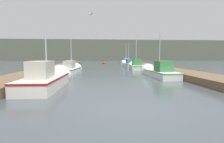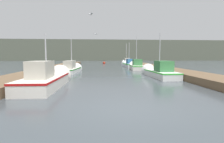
% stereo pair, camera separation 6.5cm
% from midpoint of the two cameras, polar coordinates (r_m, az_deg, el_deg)
% --- Properties ---
extents(ground_plane, '(200.00, 200.00, 0.00)m').
position_cam_midpoint_polar(ground_plane, '(6.30, 6.14, -12.49)').
color(ground_plane, '#3D4449').
extents(dock_left, '(2.70, 40.00, 0.50)m').
position_cam_midpoint_polar(dock_left, '(22.66, -18.61, 0.72)').
color(dock_left, brown).
rests_on(dock_left, ground_plane).
extents(dock_right, '(2.70, 40.00, 0.50)m').
position_cam_midpoint_polar(dock_right, '(23.30, 15.19, 0.93)').
color(dock_right, brown).
rests_on(dock_right, ground_plane).
extents(distant_shore_ridge, '(120.00, 16.00, 7.92)m').
position_cam_midpoint_polar(distant_shore_ridge, '(73.52, -3.53, 6.78)').
color(distant_shore_ridge, '#565B4C').
rests_on(distant_shore_ridge, ground_plane).
extents(fishing_boat_0, '(1.92, 6.37, 3.70)m').
position_cam_midpoint_polar(fishing_boat_0, '(11.72, -19.75, -2.15)').
color(fishing_boat_0, silver).
rests_on(fishing_boat_0, ground_plane).
extents(fishing_boat_1, '(1.79, 5.99, 4.34)m').
position_cam_midpoint_polar(fishing_boat_1, '(16.64, 14.80, -0.07)').
color(fishing_boat_1, silver).
rests_on(fishing_boat_1, ground_plane).
extents(fishing_boat_2, '(1.85, 5.70, 4.36)m').
position_cam_midpoint_polar(fishing_boat_2, '(20.81, -12.81, 0.95)').
color(fishing_boat_2, silver).
rests_on(fishing_boat_2, ground_plane).
extents(fishing_boat_3, '(2.06, 5.95, 5.03)m').
position_cam_midpoint_polar(fishing_boat_3, '(25.17, 7.90, 1.80)').
color(fishing_boat_3, silver).
rests_on(fishing_boat_3, ground_plane).
extents(fishing_boat_4, '(1.66, 6.41, 4.50)m').
position_cam_midpoint_polar(fishing_boat_4, '(30.45, 5.47, 2.38)').
color(fishing_boat_4, silver).
rests_on(fishing_boat_4, ground_plane).
extents(fishing_boat_5, '(1.40, 5.36, 4.63)m').
position_cam_midpoint_polar(fishing_boat_5, '(35.63, 4.70, 2.89)').
color(fishing_boat_5, silver).
rests_on(fishing_boat_5, ground_plane).
extents(mooring_piling_0, '(0.30, 0.30, 1.29)m').
position_cam_midpoint_polar(mooring_piling_0, '(16.29, -20.30, 0.43)').
color(mooring_piling_0, '#473523').
rests_on(mooring_piling_0, ground_plane).
extents(mooring_piling_1, '(0.27, 0.27, 0.99)m').
position_cam_midpoint_polar(mooring_piling_1, '(27.29, -13.49, 2.09)').
color(mooring_piling_1, '#473523').
rests_on(mooring_piling_1, ground_plane).
extents(mooring_piling_2, '(0.27, 0.27, 1.38)m').
position_cam_midpoint_polar(mooring_piling_2, '(38.85, 5.41, 3.38)').
color(mooring_piling_2, '#473523').
rests_on(mooring_piling_2, ground_plane).
extents(mooring_piling_3, '(0.30, 0.30, 1.09)m').
position_cam_midpoint_polar(mooring_piling_3, '(25.71, -14.26, 2.00)').
color(mooring_piling_3, '#473523').
rests_on(mooring_piling_3, ground_plane).
extents(channel_buoy, '(0.60, 0.60, 1.10)m').
position_cam_midpoint_polar(channel_buoy, '(41.90, -2.56, 2.80)').
color(channel_buoy, red).
rests_on(channel_buoy, ground_plane).
extents(seagull_lead, '(0.34, 0.55, 0.12)m').
position_cam_midpoint_polar(seagull_lead, '(12.92, -6.83, 18.06)').
color(seagull_lead, white).
extents(seagull_1, '(0.49, 0.45, 0.12)m').
position_cam_midpoint_polar(seagull_1, '(21.46, -5.38, 12.03)').
color(seagull_1, white).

